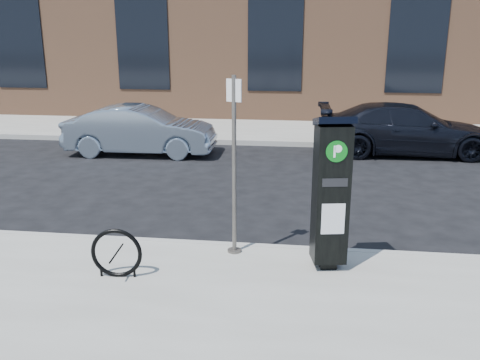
% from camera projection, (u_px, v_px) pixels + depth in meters
% --- Properties ---
extents(ground, '(120.00, 120.00, 0.00)m').
position_uv_depth(ground, '(222.00, 252.00, 7.88)').
color(ground, black).
rests_on(ground, ground).
extents(sidewalk_far, '(60.00, 12.00, 0.15)m').
position_uv_depth(sidewalk_far, '(277.00, 114.00, 21.21)').
color(sidewalk_far, gray).
rests_on(sidewalk_far, ground).
extents(curb_near, '(60.00, 0.12, 0.16)m').
position_uv_depth(curb_near, '(222.00, 248.00, 7.84)').
color(curb_near, '#9E9B93').
rests_on(curb_near, ground).
extents(curb_far, '(60.00, 0.12, 0.16)m').
position_uv_depth(curb_far, '(265.00, 143.00, 15.50)').
color(curb_far, '#9E9B93').
rests_on(curb_far, ground).
extents(building, '(28.00, 10.05, 8.25)m').
position_uv_depth(building, '(283.00, 15.00, 22.95)').
color(building, '#8D5D40').
rests_on(building, ground).
extents(parking_kiosk, '(0.56, 0.51, 2.11)m').
position_uv_depth(parking_kiosk, '(331.00, 192.00, 6.73)').
color(parking_kiosk, black).
rests_on(parking_kiosk, sidewalk_near).
extents(sign_pole, '(0.22, 0.21, 2.57)m').
position_uv_depth(sign_pole, '(234.00, 168.00, 7.17)').
color(sign_pole, '#514D47').
rests_on(sign_pole, sidewalk_near).
extents(bike_rack, '(0.68, 0.11, 0.68)m').
position_uv_depth(bike_rack, '(116.00, 253.00, 6.65)').
color(bike_rack, black).
rests_on(bike_rack, sidewalk_near).
extents(car_silver, '(4.20, 1.59, 1.37)m').
position_uv_depth(car_silver, '(140.00, 130.00, 14.22)').
color(car_silver, gray).
rests_on(car_silver, ground).
extents(car_dark, '(4.94, 2.11, 1.42)m').
position_uv_depth(car_dark, '(406.00, 129.00, 14.24)').
color(car_dark, black).
rests_on(car_dark, ground).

